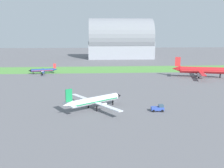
{
  "coord_description": "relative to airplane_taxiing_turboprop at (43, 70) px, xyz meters",
  "views": [
    {
      "loc": [
        -4.12,
        -83.14,
        22.07
      ],
      "look_at": [
        2.19,
        11.41,
        3.0
      ],
      "focal_mm": 41.07,
      "sensor_mm": 36.0,
      "label": 1
    }
  ],
  "objects": [
    {
      "name": "airplane_foreground_turboprop",
      "position": [
        27.9,
        -67.78,
        0.66
      ],
      "size": [
        18.08,
        20.52,
        7.19
      ],
      "rotation": [
        0.0,
        0.0,
        0.61
      ],
      "color": "silver",
      "rests_on": "ground_plane"
    },
    {
      "name": "grass_taxiway_strip",
      "position": [
        32.38,
        14.19,
        -1.94
      ],
      "size": [
        360.0,
        28.0,
        0.08
      ],
      "primitive_type": "cube",
      "color": "#549342",
      "rests_on": "ground_plane"
    },
    {
      "name": "airplane_taxiing_turboprop",
      "position": [
        0.0,
        0.0,
        0.0
      ],
      "size": [
        15.37,
        17.85,
        5.4
      ],
      "rotation": [
        0.0,
        0.0,
        3.35
      ],
      "color": "navy",
      "rests_on": "ground_plane"
    },
    {
      "name": "pushback_tug_near_gate",
      "position": [
        46.07,
        -70.95,
        -1.06
      ],
      "size": [
        3.67,
        2.19,
        1.95
      ],
      "rotation": [
        0.0,
        0.0,
        6.24
      ],
      "color": "#334FB2",
      "rests_on": "ground_plane"
    },
    {
      "name": "hangar_distant",
      "position": [
        50.61,
        85.57,
        12.73
      ],
      "size": [
        55.25,
        32.7,
        34.12
      ],
      "color": "#9399A3",
      "rests_on": "ground_plane"
    },
    {
      "name": "ground_plane",
      "position": [
        32.38,
        -57.01,
        -1.98
      ],
      "size": [
        600.0,
        600.0,
        0.0
      ],
      "primitive_type": "plane",
      "color": "slate"
    },
    {
      "name": "airplane_parked_jet_far",
      "position": [
        80.81,
        -16.86,
        1.63
      ],
      "size": [
        27.48,
        27.78,
        10.02
      ],
      "rotation": [
        0.0,
        0.0,
        6.01
      ],
      "color": "red",
      "rests_on": "ground_plane"
    }
  ]
}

